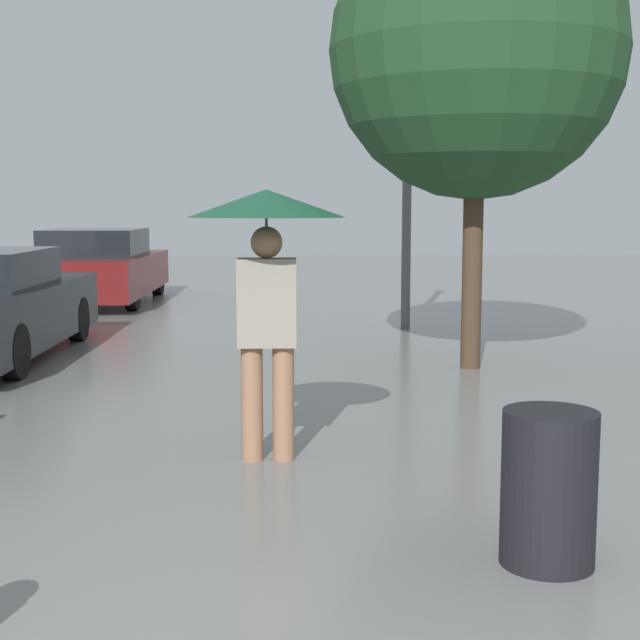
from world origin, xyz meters
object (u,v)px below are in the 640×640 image
at_px(trash_bin, 549,488).
at_px(parked_car_farthest, 98,268).
at_px(pedestrian, 267,246).
at_px(tree, 477,51).
at_px(street_lamp, 407,152).

bearing_deg(trash_bin, parked_car_farthest, 111.78).
distance_m(pedestrian, trash_bin, 2.58).
relative_size(pedestrian, parked_car_farthest, 0.42).
bearing_deg(trash_bin, tree, 82.98).
height_order(pedestrian, tree, tree).
bearing_deg(parked_car_farthest, street_lamp, -35.15).
distance_m(parked_car_farthest, trash_bin, 13.04).
relative_size(parked_car_farthest, trash_bin, 5.78).
distance_m(pedestrian, tree, 4.45).
bearing_deg(tree, street_lamp, 95.88).
bearing_deg(parked_car_farthest, trash_bin, -68.22).
xyz_separation_m(parked_car_farthest, tree, (5.49, -6.79, 2.71)).
distance_m(parked_car_farthest, street_lamp, 6.59).
bearing_deg(trash_bin, pedestrian, 127.62).
bearing_deg(tree, parked_car_farthest, 128.97).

